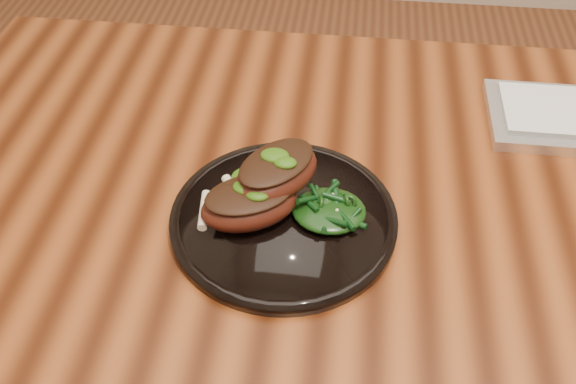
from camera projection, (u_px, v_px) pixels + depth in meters
The scene contains 6 objects.
desk at pixel (501, 265), 0.82m from camera, with size 1.60×0.80×0.75m.
plate at pixel (284, 219), 0.75m from camera, with size 0.27×0.27×0.02m.
lamb_chop_front at pixel (249, 203), 0.73m from camera, with size 0.13×0.11×0.05m.
lamb_chop_back at pixel (276, 172), 0.74m from camera, with size 0.13×0.14×0.05m.
herb_smear at pixel (262, 178), 0.79m from camera, with size 0.08×0.05×0.00m, color #1B4207.
greens_heap at pixel (329, 207), 0.74m from camera, with size 0.09×0.08×0.03m.
Camera 1 is at (-0.21, -0.55, 1.31)m, focal length 40.00 mm.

